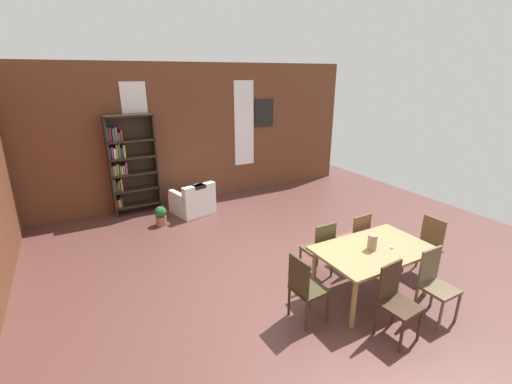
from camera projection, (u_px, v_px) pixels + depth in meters
ground_plane at (283, 274)px, 5.62m from camera, size 10.65×10.65×0.00m
back_wall_brick at (194, 134)px, 8.52m from camera, size 8.72×0.12×3.35m
window_pane_0 at (137, 132)px, 7.80m from camera, size 0.55×0.02×2.18m
window_pane_1 at (244, 124)px, 9.02m from camera, size 0.55×0.02×2.18m
dining_table at (373, 254)px, 4.91m from camera, size 1.64×1.01×0.76m
vase_on_table at (372, 242)px, 4.82m from camera, size 0.13×0.13×0.22m
tealight_candle_0 at (392, 247)px, 4.87m from camera, size 0.04×0.04×0.03m
dining_chair_far_left at (320, 248)px, 5.40m from camera, size 0.40×0.40×0.95m
dining_chair_head_left at (305, 287)px, 4.42m from camera, size 0.43×0.43×0.95m
dining_chair_near_right at (435, 282)px, 4.51m from camera, size 0.40×0.40×0.95m
dining_chair_near_left at (395, 299)px, 4.18m from camera, size 0.43×0.43×0.95m
dining_chair_far_right at (355, 238)px, 5.73m from camera, size 0.42×0.42×0.95m
dining_chair_head_right at (427, 245)px, 5.50m from camera, size 0.41×0.41×0.95m
bookshelf_tall at (130, 164)px, 7.75m from camera, size 1.04×0.31×2.26m
armchair_white at (193, 202)px, 8.00m from camera, size 0.96×0.96×0.75m
potted_plant_by_shelf at (161, 215)px, 7.36m from camera, size 0.25×0.25×0.43m
framed_picture at (264, 113)px, 9.20m from camera, size 0.56×0.03×0.72m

